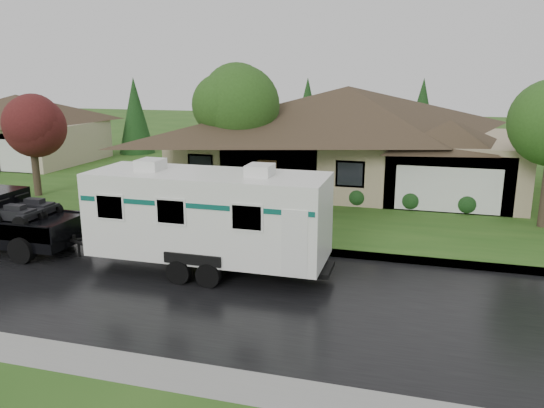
{
  "coord_description": "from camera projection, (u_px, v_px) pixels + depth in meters",
  "views": [
    {
      "loc": [
        6.11,
        -16.04,
        6.49
      ],
      "look_at": [
        1.0,
        2.0,
        1.82
      ],
      "focal_mm": 35.0,
      "sensor_mm": 36.0,
      "label": 1
    }
  ],
  "objects": [
    {
      "name": "lawn",
      "position": [
        315.0,
        181.0,
        32.15
      ],
      "size": [
        140.0,
        26.0,
        0.15
      ],
      "primitive_type": "cube",
      "color": "#2C571B",
      "rests_on": "ground"
    },
    {
      "name": "road",
      "position": [
        206.0,
        289.0,
        16.29
      ],
      "size": [
        140.0,
        8.0,
        0.01
      ],
      "primitive_type": "cube",
      "color": "black",
      "rests_on": "ground"
    },
    {
      "name": "house_far",
      "position": [
        20.0,
        123.0,
        38.0
      ],
      "size": [
        10.8,
        8.64,
        5.8
      ],
      "color": "#BEA98D",
      "rests_on": "lawn"
    },
    {
      "name": "curb",
      "position": [
        249.0,
        245.0,
        20.24
      ],
      "size": [
        140.0,
        0.5,
        0.15
      ],
      "primitive_type": "cube",
      "color": "gray",
      "rests_on": "ground"
    },
    {
      "name": "travel_trailer",
      "position": [
        208.0,
        214.0,
        17.38
      ],
      "size": [
        8.25,
        2.9,
        3.7
      ],
      "color": "white",
      "rests_on": "ground"
    },
    {
      "name": "tree_left_green",
      "position": [
        234.0,
        103.0,
        26.46
      ],
      "size": [
        4.21,
        4.21,
        6.97
      ],
      "color": "#382B1E",
      "rests_on": "lawn"
    },
    {
      "name": "tree_red",
      "position": [
        31.0,
        127.0,
        27.26
      ],
      "size": [
        3.15,
        3.15,
        5.21
      ],
      "color": "#382B1E",
      "rests_on": "lawn"
    },
    {
      "name": "house_main",
      "position": [
        352.0,
        126.0,
        29.61
      ],
      "size": [
        19.44,
        10.8,
        6.9
      ],
      "color": "tan",
      "rests_on": "lawn"
    },
    {
      "name": "ground",
      "position": [
        228.0,
        267.0,
        18.16
      ],
      "size": [
        140.0,
        140.0,
        0.0
      ],
      "primitive_type": "plane",
      "color": "#2C571B",
      "rests_on": "ground"
    },
    {
      "name": "shrub_row",
      "position": [
        332.0,
        194.0,
        26.16
      ],
      "size": [
        13.6,
        1.0,
        1.0
      ],
      "color": "#143814",
      "rests_on": "lawn"
    }
  ]
}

